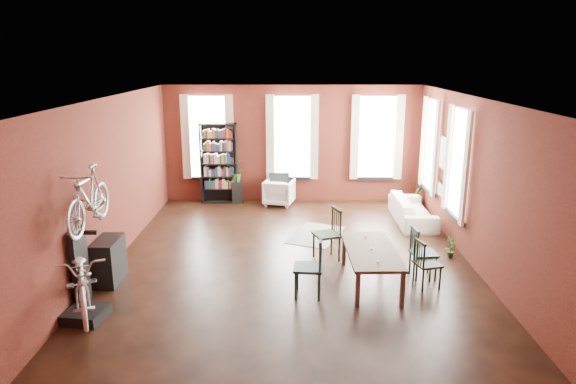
{
  "coord_description": "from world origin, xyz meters",
  "views": [
    {
      "loc": [
        0.02,
        -9.42,
        3.95
      ],
      "look_at": [
        -0.08,
        0.6,
        1.28
      ],
      "focal_mm": 32.0,
      "sensor_mm": 36.0,
      "label": 1
    }
  ],
  "objects_px": {
    "dining_table": "(371,266)",
    "plant_stand": "(236,192)",
    "dining_chair_a": "(308,267)",
    "dining_chair_b": "(327,234)",
    "bookshelf": "(219,163)",
    "cream_sofa": "(413,206)",
    "bike_trainer": "(86,314)",
    "white_armchair": "(279,191)",
    "bicycle_floor": "(80,252)",
    "console_table": "(109,261)",
    "dining_chair_c": "(428,264)",
    "dining_chair_d": "(423,253)"
  },
  "relations": [
    {
      "from": "cream_sofa",
      "to": "dining_chair_a",
      "type": "bearing_deg",
      "value": 146.47
    },
    {
      "from": "bookshelf",
      "to": "cream_sofa",
      "type": "bearing_deg",
      "value": -18.95
    },
    {
      "from": "dining_chair_b",
      "to": "bookshelf",
      "type": "height_order",
      "value": "bookshelf"
    },
    {
      "from": "dining_chair_b",
      "to": "plant_stand",
      "type": "distance_m",
      "value": 4.65
    },
    {
      "from": "dining_chair_b",
      "to": "bicycle_floor",
      "type": "relative_size",
      "value": 0.55
    },
    {
      "from": "dining_chair_b",
      "to": "plant_stand",
      "type": "relative_size",
      "value": 1.76
    },
    {
      "from": "dining_table",
      "to": "plant_stand",
      "type": "xyz_separation_m",
      "value": [
        -2.95,
        5.21,
        -0.03
      ]
    },
    {
      "from": "dining_chair_a",
      "to": "white_armchair",
      "type": "bearing_deg",
      "value": -168.78
    },
    {
      "from": "dining_chair_b",
      "to": "cream_sofa",
      "type": "bearing_deg",
      "value": 117.49
    },
    {
      "from": "dining_chair_a",
      "to": "console_table",
      "type": "xyz_separation_m",
      "value": [
        -3.56,
        0.53,
        -0.12
      ]
    },
    {
      "from": "dining_chair_b",
      "to": "dining_chair_c",
      "type": "distance_m",
      "value": 2.11
    },
    {
      "from": "bookshelf",
      "to": "cream_sofa",
      "type": "relative_size",
      "value": 1.06
    },
    {
      "from": "dining_chair_a",
      "to": "dining_chair_b",
      "type": "distance_m",
      "value": 1.68
    },
    {
      "from": "dining_chair_d",
      "to": "bicycle_floor",
      "type": "height_order",
      "value": "bicycle_floor"
    },
    {
      "from": "bike_trainer",
      "to": "plant_stand",
      "type": "height_order",
      "value": "plant_stand"
    },
    {
      "from": "cream_sofa",
      "to": "bike_trainer",
      "type": "height_order",
      "value": "cream_sofa"
    },
    {
      "from": "bookshelf",
      "to": "bicycle_floor",
      "type": "distance_m",
      "value": 6.71
    },
    {
      "from": "dining_table",
      "to": "cream_sofa",
      "type": "xyz_separation_m",
      "value": [
        1.54,
        3.54,
        0.08
      ]
    },
    {
      "from": "bookshelf",
      "to": "dining_chair_c",
      "type": "bearing_deg",
      "value": -50.87
    },
    {
      "from": "cream_sofa",
      "to": "bookshelf",
      "type": "bearing_deg",
      "value": 71.05
    },
    {
      "from": "dining_chair_c",
      "to": "dining_chair_d",
      "type": "bearing_deg",
      "value": -19.13
    },
    {
      "from": "dining_table",
      "to": "plant_stand",
      "type": "bearing_deg",
      "value": 117.84
    },
    {
      "from": "cream_sofa",
      "to": "console_table",
      "type": "distance_m",
      "value": 7.15
    },
    {
      "from": "dining_table",
      "to": "bookshelf",
      "type": "bearing_deg",
      "value": 121.36
    },
    {
      "from": "dining_table",
      "to": "bicycle_floor",
      "type": "height_order",
      "value": "bicycle_floor"
    },
    {
      "from": "bookshelf",
      "to": "console_table",
      "type": "xyz_separation_m",
      "value": [
        -1.28,
        -5.2,
        -0.7
      ]
    },
    {
      "from": "bookshelf",
      "to": "white_armchair",
      "type": "relative_size",
      "value": 2.84
    },
    {
      "from": "white_armchair",
      "to": "bike_trainer",
      "type": "xyz_separation_m",
      "value": [
        -2.82,
        -6.37,
        -0.3
      ]
    },
    {
      "from": "dining_chair_a",
      "to": "dining_chair_c",
      "type": "bearing_deg",
      "value": 104.18
    },
    {
      "from": "dining_chair_c",
      "to": "dining_chair_d",
      "type": "xyz_separation_m",
      "value": [
        0.03,
        0.41,
        0.04
      ]
    },
    {
      "from": "console_table",
      "to": "bicycle_floor",
      "type": "xyz_separation_m",
      "value": [
        0.12,
        -1.41,
        0.72
      ]
    },
    {
      "from": "bicycle_floor",
      "to": "console_table",
      "type": "bearing_deg",
      "value": 71.36
    },
    {
      "from": "white_armchair",
      "to": "bicycle_floor",
      "type": "xyz_separation_m",
      "value": [
        -2.8,
        -6.38,
        0.73
      ]
    },
    {
      "from": "dining_chair_a",
      "to": "console_table",
      "type": "bearing_deg",
      "value": -93.85
    },
    {
      "from": "dining_chair_b",
      "to": "white_armchair",
      "type": "distance_m",
      "value": 4.02
    },
    {
      "from": "dining_table",
      "to": "console_table",
      "type": "distance_m",
      "value": 4.69
    },
    {
      "from": "console_table",
      "to": "bicycle_floor",
      "type": "height_order",
      "value": "bicycle_floor"
    },
    {
      "from": "white_armchair",
      "to": "dining_chair_d",
      "type": "bearing_deg",
      "value": 133.38
    },
    {
      "from": "dining_chair_b",
      "to": "bicycle_floor",
      "type": "xyz_separation_m",
      "value": [
        -3.85,
        -2.5,
        0.6
      ]
    },
    {
      "from": "plant_stand",
      "to": "bicycle_floor",
      "type": "bearing_deg",
      "value": -103.81
    },
    {
      "from": "dining_chair_b",
      "to": "dining_chair_d",
      "type": "relative_size",
      "value": 1.09
    },
    {
      "from": "dining_table",
      "to": "dining_chair_d",
      "type": "height_order",
      "value": "dining_chair_d"
    },
    {
      "from": "dining_chair_a",
      "to": "bike_trainer",
      "type": "relative_size",
      "value": 1.79
    },
    {
      "from": "dining_chair_b",
      "to": "bike_trainer",
      "type": "relative_size",
      "value": 1.81
    },
    {
      "from": "cream_sofa",
      "to": "bike_trainer",
      "type": "distance_m",
      "value": 7.84
    },
    {
      "from": "dining_chair_d",
      "to": "console_table",
      "type": "height_order",
      "value": "dining_chair_d"
    },
    {
      "from": "dining_table",
      "to": "dining_chair_b",
      "type": "bearing_deg",
      "value": 120.47
    },
    {
      "from": "dining_table",
      "to": "white_armchair",
      "type": "height_order",
      "value": "white_armchair"
    },
    {
      "from": "dining_chair_a",
      "to": "dining_chair_b",
      "type": "relative_size",
      "value": 0.99
    },
    {
      "from": "bookshelf",
      "to": "bike_trainer",
      "type": "relative_size",
      "value": 3.83
    }
  ]
}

